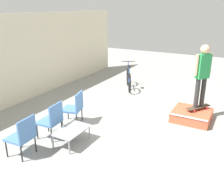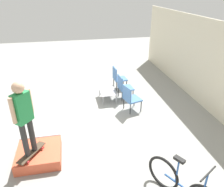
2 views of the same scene
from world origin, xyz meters
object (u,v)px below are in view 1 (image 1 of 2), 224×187
(skateboard_on_ramp, at_px, (198,107))
(patio_chair_center, at_px, (52,119))
(bicycle, at_px, (129,79))
(person_skater, at_px, (203,71))
(coffee_table, at_px, (71,131))
(patio_chair_left, at_px, (23,135))
(skate_ramp_box, at_px, (192,115))
(patio_chair_right, at_px, (75,106))

(skateboard_on_ramp, distance_m, patio_chair_center, 4.24)
(skateboard_on_ramp, distance_m, bicycle, 3.48)
(patio_chair_center, bearing_deg, person_skater, 129.47)
(skateboard_on_ramp, relative_size, coffee_table, 0.87)
(coffee_table, relative_size, patio_chair_center, 0.97)
(skateboard_on_ramp, xyz_separation_m, person_skater, (-0.00, 0.00, 1.10))
(coffee_table, bearing_deg, patio_chair_left, 146.59)
(skate_ramp_box, relative_size, patio_chair_left, 1.13)
(person_skater, bearing_deg, patio_chair_left, -179.59)
(skateboard_on_ramp, xyz_separation_m, patio_chair_center, (-2.98, 3.01, 0.15))
(coffee_table, height_order, patio_chair_center, patio_chair_center)
(skate_ramp_box, xyz_separation_m, skateboard_on_ramp, (0.18, -0.13, 0.23))
(coffee_table, distance_m, patio_chair_right, 1.16)
(coffee_table, bearing_deg, skate_ramp_box, -38.89)
(patio_chair_left, xyz_separation_m, patio_chair_center, (0.94, 0.00, 0.00))
(coffee_table, height_order, patio_chair_left, patio_chair_left)
(person_skater, xyz_separation_m, patio_chair_right, (-2.03, 3.01, -0.95))
(skateboard_on_ramp, xyz_separation_m, patio_chair_left, (-3.92, 3.01, 0.15))
(patio_chair_right, bearing_deg, person_skater, 108.16)
(patio_chair_left, distance_m, patio_chair_right, 1.89)
(person_skater, bearing_deg, skate_ramp_box, -177.50)
(skate_ramp_box, relative_size, patio_chair_right, 1.13)
(patio_chair_right, height_order, bicycle, bicycle)
(skate_ramp_box, distance_m, person_skater, 1.35)
(skate_ramp_box, relative_size, bicycle, 0.70)
(skate_ramp_box, distance_m, bicycle, 3.47)
(bicycle, bearing_deg, skateboard_on_ramp, -147.82)
(person_skater, relative_size, coffee_table, 1.99)
(skateboard_on_ramp, height_order, patio_chair_center, patio_chair_center)
(skateboard_on_ramp, distance_m, patio_chair_left, 4.94)
(coffee_table, distance_m, patio_chair_center, 0.64)
(skateboard_on_ramp, relative_size, patio_chair_left, 0.85)
(person_skater, xyz_separation_m, bicycle, (1.64, 3.07, -1.07))
(patio_chair_left, bearing_deg, skate_ramp_box, 138.54)
(skate_ramp_box, bearing_deg, skateboard_on_ramp, -35.41)
(coffee_table, bearing_deg, patio_chair_center, 89.17)
(patio_chair_center, height_order, bicycle, bicycle)
(skateboard_on_ramp, distance_m, coffee_table, 3.83)
(person_skater, bearing_deg, patio_chair_center, 172.66)
(patio_chair_center, bearing_deg, skate_ramp_box, 128.93)
(person_skater, height_order, coffee_table, person_skater)
(coffee_table, distance_m, patio_chair_left, 1.13)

